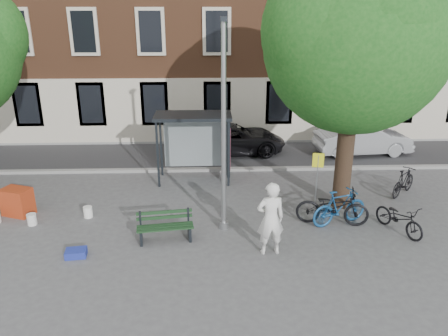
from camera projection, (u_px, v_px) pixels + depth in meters
ground at (224, 228)px, 13.29m from camera, size 90.00×90.00×0.00m
road at (218, 155)px, 19.85m from camera, size 40.00×4.00×0.01m
curb_near at (219, 169)px, 17.96m from camera, size 40.00×0.25×0.12m
curb_far at (217, 141)px, 21.71m from camera, size 40.00×0.25×0.12m
lamppost at (224, 141)px, 12.33m from camera, size 0.28×0.35×6.11m
tree_right at (359, 33)px, 12.78m from camera, size 5.76×5.60×8.20m
bus_shelter at (204, 132)px, 16.46m from camera, size 2.85×1.45×2.62m
painter at (270, 219)px, 11.63m from camera, size 0.81×0.59×2.07m
bench at (165, 228)px, 12.52m from camera, size 1.66×0.74×0.83m
bike_a at (332, 207)px, 13.37m from camera, size 2.31×1.18×1.16m
bike_b at (340, 207)px, 13.37m from camera, size 1.98×1.17×1.15m
bike_c at (399, 218)px, 12.93m from camera, size 1.30×1.84×0.92m
bike_d at (404, 182)px, 15.52m from camera, size 1.52×1.47×0.99m
car_dark at (232, 139)px, 19.99m from camera, size 5.10×2.76×1.36m
car_silver at (363, 139)px, 19.83m from camera, size 4.45×1.94×1.42m
red_stand at (17, 202)px, 14.04m from camera, size 1.05×0.88×0.90m
blue_crate at (76, 253)px, 11.76m from camera, size 0.60×0.47×0.20m
bucket_a at (88, 212)px, 13.95m from camera, size 0.28×0.28×0.36m
bucket_b at (32, 219)px, 13.46m from camera, size 0.33×0.33×0.36m
notice_sign at (317, 169)px, 13.76m from camera, size 0.36×0.09×2.06m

